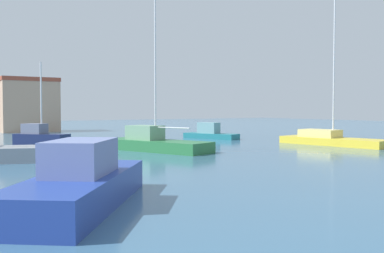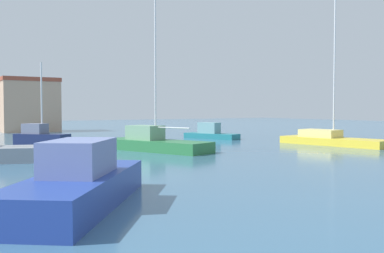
# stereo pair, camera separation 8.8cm
# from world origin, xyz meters

# --- Properties ---
(water) EXTENTS (160.00, 160.00, 0.00)m
(water) POSITION_xyz_m (15.00, 20.00, 0.00)
(water) COLOR #38607F
(water) RESTS_ON ground
(sailboat_navy_distant_north) EXTENTS (3.85, 4.14, 6.46)m
(sailboat_navy_distant_north) POSITION_xyz_m (9.65, 28.56, 0.70)
(sailboat_navy_distant_north) COLOR #19234C
(sailboat_navy_distant_north) RESTS_ON water
(sailboat_green_far_right) EXTENTS (5.29, 8.69, 13.75)m
(sailboat_green_far_right) POSITION_xyz_m (15.62, 21.22, 0.61)
(sailboat_green_far_right) COLOR #28703D
(sailboat_green_far_right) RESTS_ON water
(sailboat_yellow_far_left) EXTENTS (3.99, 8.92, 13.61)m
(sailboat_yellow_far_left) POSITION_xyz_m (29.83, 17.92, 0.50)
(sailboat_yellow_far_left) COLOR gold
(sailboat_yellow_far_left) RESTS_ON water
(motorboat_blue_near_pier) EXTENTS (6.13, 7.16, 1.99)m
(motorboat_blue_near_pier) POSITION_xyz_m (6.05, 7.03, 0.69)
(motorboat_blue_near_pier) COLOR #233D93
(motorboat_blue_near_pier) RESTS_ON water
(motorboat_teal_distant_east) EXTENTS (3.59, 5.76, 1.57)m
(motorboat_teal_distant_east) POSITION_xyz_m (25.72, 29.01, 0.53)
(motorboat_teal_distant_east) COLOR #1E707A
(motorboat_teal_distant_east) RESTS_ON water
(yacht_club) EXTENTS (6.88, 5.19, 6.80)m
(yacht_club) POSITION_xyz_m (13.36, 51.73, 3.41)
(yacht_club) COLOR tan
(yacht_club) RESTS_ON ground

